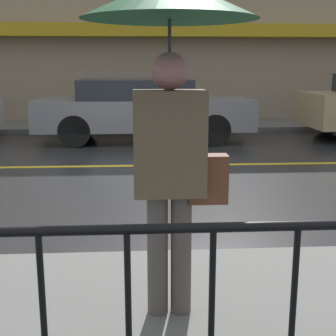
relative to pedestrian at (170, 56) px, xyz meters
name	(u,v)px	position (x,y,z in m)	size (l,w,h in m)	color
ground_plane	(128,166)	(-0.38, 5.00, -1.72)	(80.00, 80.00, 0.00)	#262628
sidewalk_far	(131,126)	(-0.38, 9.91, -1.67)	(28.00, 1.87, 0.11)	#60605E
lane_marking	(128,166)	(-0.38, 5.00, -1.72)	(25.20, 0.12, 0.01)	gold
building_storefront	(130,20)	(-0.38, 10.97, 1.17)	(28.00, 0.85, 5.83)	gray
railing_foreground	(87,330)	(-0.38, -1.24, -0.98)	(12.00, 0.04, 1.04)	black
pedestrian	(170,56)	(0.00, 0.00, 0.00)	(1.02, 1.02, 2.05)	#4C4742
car_grey	(143,109)	(-0.10, 7.70, -1.00)	(4.71, 1.80, 1.37)	slate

